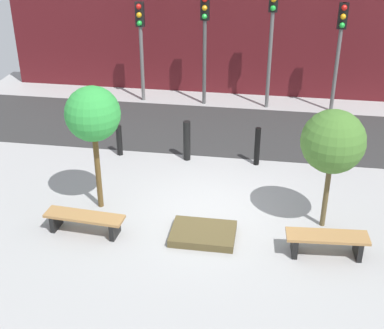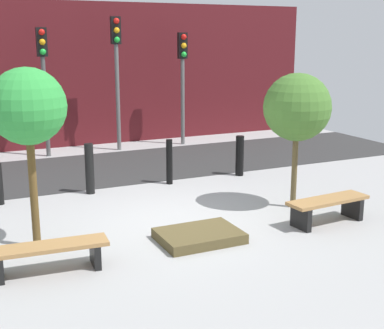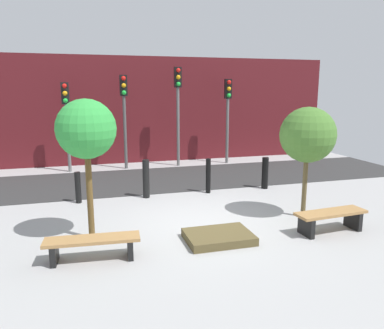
{
  "view_description": "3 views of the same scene",
  "coord_description": "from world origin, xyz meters",
  "px_view_note": "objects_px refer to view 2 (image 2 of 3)",
  "views": [
    {
      "loc": [
        1.22,
        -10.12,
        6.49
      ],
      "look_at": [
        -0.28,
        -0.68,
        1.53
      ],
      "focal_mm": 50.0,
      "sensor_mm": 36.0,
      "label": 1
    },
    {
      "loc": [
        -3.63,
        -8.5,
        3.27
      ],
      "look_at": [
        -0.12,
        -0.98,
        1.31
      ],
      "focal_mm": 50.0,
      "sensor_mm": 36.0,
      "label": 2
    },
    {
      "loc": [
        -2.48,
        -7.75,
        3.03
      ],
      "look_at": [
        -0.56,
        -0.96,
        1.61
      ],
      "focal_mm": 35.0,
      "sensor_mm": 36.0,
      "label": 3
    }
  ],
  "objects_px": {
    "tree_behind_left_bench": "(28,108)",
    "traffic_light_mid_west": "(43,68)",
    "bench_right": "(328,206)",
    "tree_behind_right_bench": "(297,108)",
    "bollard_right": "(240,156)",
    "bollard_left": "(90,169)",
    "bollard_center": "(169,162)",
    "traffic_light_east": "(183,68)",
    "planter_bed": "(199,236)",
    "bench_left": "(48,252)",
    "traffic_light_mid_east": "(117,60)"
  },
  "relations": [
    {
      "from": "tree_behind_left_bench",
      "to": "traffic_light_mid_west",
      "type": "height_order",
      "value": "traffic_light_mid_west"
    },
    {
      "from": "bench_right",
      "to": "tree_behind_right_bench",
      "type": "distance_m",
      "value": 1.96
    },
    {
      "from": "tree_behind_left_bench",
      "to": "bollard_right",
      "type": "height_order",
      "value": "tree_behind_left_bench"
    },
    {
      "from": "bollard_left",
      "to": "bollard_center",
      "type": "height_order",
      "value": "bollard_left"
    },
    {
      "from": "bollard_right",
      "to": "traffic_light_east",
      "type": "bearing_deg",
      "value": 85.04
    },
    {
      "from": "bollard_center",
      "to": "bollard_right",
      "type": "xyz_separation_m",
      "value": [
        1.85,
        0.0,
        -0.03
      ]
    },
    {
      "from": "tree_behind_right_bench",
      "to": "bollard_right",
      "type": "bearing_deg",
      "value": 83.59
    },
    {
      "from": "tree_behind_right_bench",
      "to": "planter_bed",
      "type": "bearing_deg",
      "value": -161.03
    },
    {
      "from": "planter_bed",
      "to": "bollard_right",
      "type": "relative_size",
      "value": 1.36
    },
    {
      "from": "bollard_left",
      "to": "bollard_right",
      "type": "relative_size",
      "value": 1.12
    },
    {
      "from": "bench_left",
      "to": "bollard_left",
      "type": "distance_m",
      "value": 4.02
    },
    {
      "from": "planter_bed",
      "to": "bollard_left",
      "type": "relative_size",
      "value": 1.21
    },
    {
      "from": "planter_bed",
      "to": "traffic_light_east",
      "type": "xyz_separation_m",
      "value": [
        3.14,
        7.7,
        2.31
      ]
    },
    {
      "from": "bollard_center",
      "to": "traffic_light_mid_east",
      "type": "relative_size",
      "value": 0.27
    },
    {
      "from": "bench_right",
      "to": "traffic_light_mid_west",
      "type": "relative_size",
      "value": 0.46
    },
    {
      "from": "bollard_right",
      "to": "bench_left",
      "type": "bearing_deg",
      "value": -144.9
    },
    {
      "from": "bench_left",
      "to": "traffic_light_east",
      "type": "xyz_separation_m",
      "value": [
        5.63,
        7.9,
        2.09
      ]
    },
    {
      "from": "bench_right",
      "to": "bollard_right",
      "type": "relative_size",
      "value": 1.67
    },
    {
      "from": "bench_right",
      "to": "bollard_center",
      "type": "distance_m",
      "value": 4.02
    },
    {
      "from": "bench_right",
      "to": "traffic_light_mid_east",
      "type": "relative_size",
      "value": 0.42
    },
    {
      "from": "bollard_left",
      "to": "traffic_light_mid_west",
      "type": "xyz_separation_m",
      "value": [
        -0.12,
        4.2,
        1.92
      ]
    },
    {
      "from": "bollard_left",
      "to": "traffic_light_mid_east",
      "type": "xyz_separation_m",
      "value": [
        1.97,
        4.2,
        2.12
      ]
    },
    {
      "from": "planter_bed",
      "to": "bollard_center",
      "type": "xyz_separation_m",
      "value": [
        0.93,
        3.5,
        0.44
      ]
    },
    {
      "from": "tree_behind_right_bench",
      "to": "bollard_left",
      "type": "height_order",
      "value": "tree_behind_right_bench"
    },
    {
      "from": "bollard_center",
      "to": "traffic_light_east",
      "type": "xyz_separation_m",
      "value": [
        2.22,
        4.2,
        1.87
      ]
    },
    {
      "from": "bollard_center",
      "to": "bench_right",
      "type": "bearing_deg",
      "value": -67.18
    },
    {
      "from": "tree_behind_right_bench",
      "to": "bollard_center",
      "type": "xyz_separation_m",
      "value": [
        -1.56,
        2.64,
        -1.46
      ]
    },
    {
      "from": "traffic_light_mid_east",
      "to": "traffic_light_east",
      "type": "height_order",
      "value": "traffic_light_mid_east"
    },
    {
      "from": "tree_behind_left_bench",
      "to": "planter_bed",
      "type": "bearing_deg",
      "value": -18.97
    },
    {
      "from": "tree_behind_left_bench",
      "to": "tree_behind_right_bench",
      "type": "height_order",
      "value": "tree_behind_left_bench"
    },
    {
      "from": "bench_left",
      "to": "traffic_light_mid_west",
      "type": "height_order",
      "value": "traffic_light_mid_west"
    },
    {
      "from": "bollard_right",
      "to": "traffic_light_mid_west",
      "type": "height_order",
      "value": "traffic_light_mid_west"
    },
    {
      "from": "planter_bed",
      "to": "bollard_center",
      "type": "distance_m",
      "value": 3.64
    },
    {
      "from": "bench_left",
      "to": "bollard_center",
      "type": "height_order",
      "value": "bollard_center"
    },
    {
      "from": "bollard_center",
      "to": "traffic_light_mid_west",
      "type": "xyz_separation_m",
      "value": [
        -1.97,
        4.2,
        1.95
      ]
    },
    {
      "from": "bollard_left",
      "to": "traffic_light_mid_east",
      "type": "distance_m",
      "value": 5.11
    },
    {
      "from": "bench_left",
      "to": "tree_behind_left_bench",
      "type": "distance_m",
      "value": 2.21
    },
    {
      "from": "planter_bed",
      "to": "tree_behind_left_bench",
      "type": "bearing_deg",
      "value": 161.03
    },
    {
      "from": "planter_bed",
      "to": "traffic_light_mid_east",
      "type": "height_order",
      "value": "traffic_light_mid_east"
    },
    {
      "from": "bench_left",
      "to": "planter_bed",
      "type": "distance_m",
      "value": 2.5
    },
    {
      "from": "bollard_right",
      "to": "traffic_light_mid_west",
      "type": "bearing_deg",
      "value": 132.32
    },
    {
      "from": "planter_bed",
      "to": "tree_behind_right_bench",
      "type": "height_order",
      "value": "tree_behind_right_bench"
    },
    {
      "from": "bench_right",
      "to": "bollard_center",
      "type": "relative_size",
      "value": 1.57
    },
    {
      "from": "planter_bed",
      "to": "traffic_light_east",
      "type": "relative_size",
      "value": 0.39
    },
    {
      "from": "bollard_right",
      "to": "tree_behind_right_bench",
      "type": "bearing_deg",
      "value": -96.41
    },
    {
      "from": "tree_behind_left_bench",
      "to": "traffic_light_mid_west",
      "type": "bearing_deg",
      "value": 78.17
    },
    {
      "from": "bench_left",
      "to": "bench_right",
      "type": "distance_m",
      "value": 4.96
    },
    {
      "from": "bench_right",
      "to": "bollard_right",
      "type": "bearing_deg",
      "value": 81.03
    },
    {
      "from": "bollard_left",
      "to": "bollard_right",
      "type": "bearing_deg",
      "value": 0.0
    },
    {
      "from": "traffic_light_mid_west",
      "to": "bollard_left",
      "type": "bearing_deg",
      "value": -88.34
    }
  ]
}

